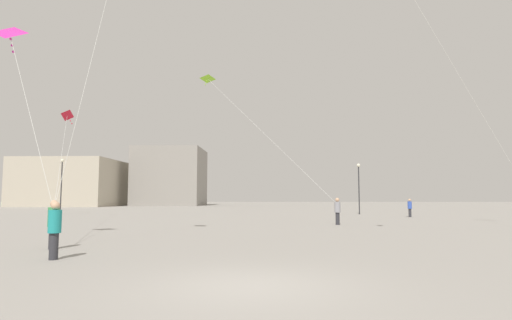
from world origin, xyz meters
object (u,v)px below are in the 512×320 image
object	(u,v)px
person_in_blue	(410,207)
lamppost_west	(62,178)
kite_crimson_delta	(67,118)
person_in_green	(53,222)
lamppost_east	(359,180)
person_in_teal	(55,228)
building_centre_hall	(171,177)
kite_lime_delta	(212,83)
building_left_hall	(71,183)
kite_magenta_delta	(10,36)
person_in_grey	(337,210)

from	to	relation	value
person_in_blue	lamppost_west	world-z (taller)	lamppost_west
kite_crimson_delta	lamppost_west	xyz separation A→B (m)	(-4.97, 9.92, -4.44)
person_in_green	lamppost_east	distance (m)	33.53
person_in_teal	building_centre_hall	xyz separation A→B (m)	(-13.43, 78.27, 5.24)
person_in_blue	kite_lime_delta	bearing A→B (deg)	-19.51
person_in_blue	kite_crimson_delta	bearing A→B (deg)	-14.27
person_in_blue	building_centre_hall	world-z (taller)	building_centre_hall
lamppost_east	lamppost_west	distance (m)	31.00
kite_crimson_delta	lamppost_west	world-z (taller)	kite_crimson_delta
kite_lime_delta	building_left_hall	xyz separation A→B (m)	(-32.97, 45.51, -7.43)
person_in_blue	person_in_green	distance (m)	30.58
kite_lime_delta	lamppost_west	bearing A→B (deg)	157.34
person_in_blue	lamppost_west	bearing A→B (deg)	-31.86
kite_magenta_delta	building_left_hall	size ratio (longest dim) A/B	0.41
person_in_green	building_left_hall	world-z (taller)	building_left_hall
person_in_teal	building_left_hall	distance (m)	76.90
person_in_grey	person_in_green	world-z (taller)	person_in_grey
person_in_teal	kite_lime_delta	world-z (taller)	kite_lime_delta
person_in_grey	person_in_green	xyz separation A→B (m)	(-11.99, -12.45, -0.03)
kite_magenta_delta	kite_crimson_delta	bearing A→B (deg)	108.54
kite_magenta_delta	lamppost_west	distance (m)	29.77
lamppost_west	kite_magenta_delta	bearing A→B (deg)	-68.43
person_in_teal	kite_lime_delta	bearing A→B (deg)	136.60
kite_magenta_delta	building_left_hall	bearing A→B (deg)	112.50
person_in_green	person_in_teal	world-z (taller)	person_in_green
kite_magenta_delta	kite_lime_delta	size ratio (longest dim) A/B	0.63
person_in_grey	building_centre_hall	bearing A→B (deg)	65.84
person_in_green	person_in_grey	bearing A→B (deg)	-140.86
building_centre_hall	kite_crimson_delta	bearing A→B (deg)	-86.47
kite_magenta_delta	building_centre_hall	world-z (taller)	building_centre_hall
person_in_green	kite_crimson_delta	world-z (taller)	kite_crimson_delta
building_left_hall	person_in_teal	bearing A→B (deg)	-65.84
person_in_blue	building_left_hall	xyz separation A→B (m)	(-50.59, 44.92, 3.69)
lamppost_east	person_in_teal	bearing A→B (deg)	-117.47
building_left_hall	lamppost_east	bearing A→B (deg)	-39.47
person_in_grey	person_in_teal	distance (m)	18.30
person_in_teal	kite_lime_delta	size ratio (longest dim) A/B	0.14
kite_crimson_delta	kite_lime_delta	size ratio (longest dim) A/B	1.81
person_in_green	lamppost_west	distance (m)	32.29
lamppost_east	kite_lime_delta	bearing A→B (deg)	-156.32
building_centre_hall	person_in_green	bearing A→B (deg)	-80.85
person_in_blue	person_in_green	xyz separation A→B (m)	(-20.35, -22.82, 0.02)
person_in_green	kite_lime_delta	world-z (taller)	kite_lime_delta
kite_crimson_delta	lamppost_west	size ratio (longest dim) A/B	3.59
kite_crimson_delta	kite_lime_delta	distance (m)	12.45
kite_crimson_delta	kite_magenta_delta	bearing A→B (deg)	-71.46
person_in_grey	kite_crimson_delta	size ratio (longest dim) A/B	0.08
person_in_blue	kite_lime_delta	distance (m)	20.84
kite_magenta_delta	lamppost_west	bearing A→B (deg)	111.57
person_in_green	lamppost_west	bearing A→B (deg)	-71.74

